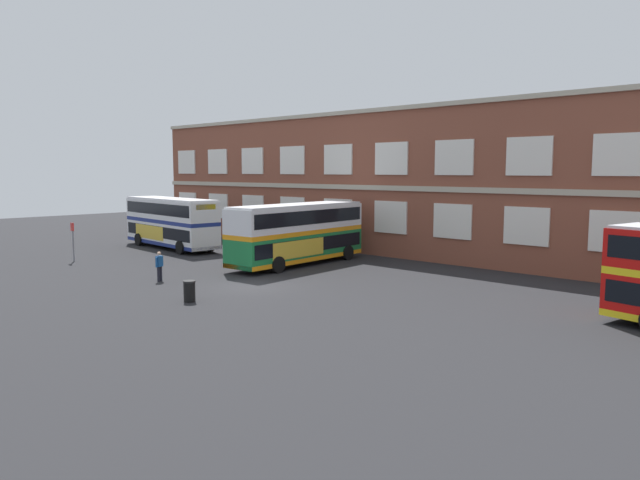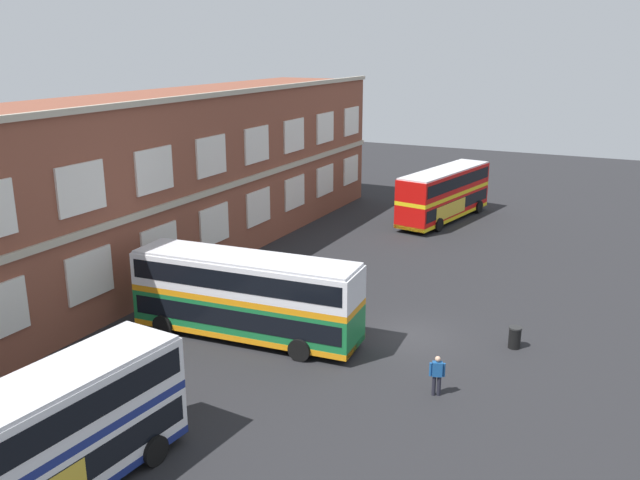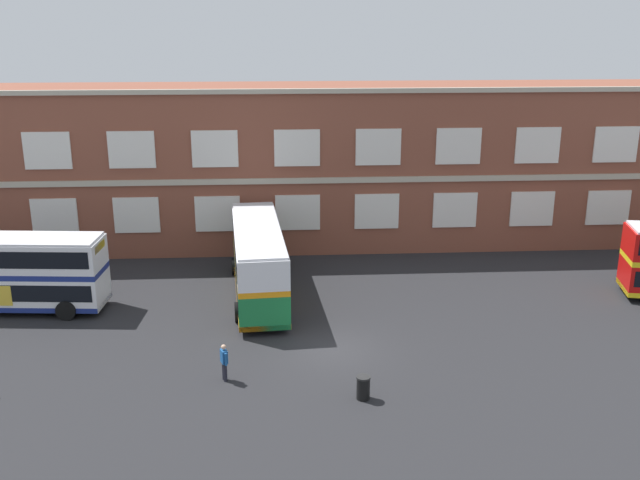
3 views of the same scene
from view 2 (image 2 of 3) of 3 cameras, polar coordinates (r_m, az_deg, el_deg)
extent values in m
plane|color=#232326|center=(33.71, 4.45, -7.42)|extent=(120.00, 120.00, 0.00)
cube|color=brown|center=(39.60, -18.16, 3.40)|extent=(56.32, 8.00, 10.49)
cube|color=#B2A893|center=(36.95, -13.57, 2.54)|extent=(56.32, 0.16, 0.36)
cube|color=#B2A893|center=(36.09, -14.21, 11.22)|extent=(56.32, 0.28, 0.30)
cube|color=silver|center=(33.93, -18.85, -2.81)|extent=(2.87, 0.12, 2.31)
cube|color=silver|center=(37.50, -13.38, -0.57)|extent=(2.87, 0.12, 2.31)
cube|color=silver|center=(41.39, -8.91, 1.27)|extent=(2.87, 0.12, 2.31)
cube|color=silver|center=(45.53, -5.22, 2.78)|extent=(2.87, 0.12, 2.31)
cube|color=silver|center=(49.85, -2.15, 4.03)|extent=(2.87, 0.12, 2.31)
cube|color=silver|center=(54.31, 0.42, 5.06)|extent=(2.87, 0.12, 2.31)
cube|color=silver|center=(58.88, 2.61, 5.93)|extent=(2.87, 0.12, 2.31)
cube|color=silver|center=(32.86, -19.51, 4.13)|extent=(2.87, 0.12, 2.31)
cube|color=silver|center=(36.53, -13.81, 5.74)|extent=(2.87, 0.12, 2.31)
cube|color=silver|center=(40.52, -9.17, 7.01)|extent=(2.87, 0.12, 2.31)
cube|color=silver|center=(44.74, -5.36, 8.01)|extent=(2.87, 0.12, 2.31)
cube|color=silver|center=(49.13, -2.21, 8.81)|extent=(2.87, 0.12, 2.31)
cube|color=silver|center=(53.65, 0.43, 9.46)|extent=(2.87, 0.12, 2.31)
cube|color=silver|center=(58.27, 2.67, 9.99)|extent=(2.87, 0.12, 2.31)
cube|color=black|center=(22.52, -23.63, -17.76)|extent=(10.74, 3.46, 0.90)
cube|color=navy|center=(22.09, -23.88, -16.00)|extent=(11.17, 3.46, 0.30)
cube|color=silver|center=(21.63, -24.17, -13.91)|extent=(11.17, 3.46, 1.55)
cube|color=black|center=(21.60, -24.19, -13.73)|extent=(10.74, 3.46, 0.90)
cube|color=silver|center=(21.25, -24.43, -11.95)|extent=(10.95, 3.34, 0.12)
cube|color=yellow|center=(24.48, -13.78, -8.16)|extent=(0.20, 1.66, 0.40)
cylinder|color=black|center=(24.14, -13.81, -16.87)|extent=(1.06, 0.41, 1.04)
cylinder|color=black|center=(25.79, -18.00, -14.91)|extent=(1.06, 0.41, 1.04)
cube|color=#197038|center=(32.29, -6.23, -6.21)|extent=(3.37, 11.16, 1.75)
cube|color=black|center=(32.21, -6.24, -5.87)|extent=(3.37, 10.72, 0.90)
cube|color=orange|center=(31.92, -6.28, -4.51)|extent=(3.37, 11.16, 0.30)
cube|color=silver|center=(31.60, -6.34, -2.94)|extent=(3.37, 11.16, 1.55)
cube|color=black|center=(31.57, -6.34, -2.81)|extent=(3.37, 10.72, 0.90)
cube|color=orange|center=(32.58, -6.19, -7.41)|extent=(3.39, 11.16, 0.28)
cube|color=silver|center=(31.33, -6.38, -1.50)|extent=(3.25, 10.93, 0.12)
cube|color=gold|center=(32.77, -3.12, -5.63)|extent=(0.39, 4.83, 1.10)
cube|color=yellow|center=(34.30, -14.44, -1.07)|extent=(1.66, 0.18, 0.40)
cylinder|color=black|center=(35.42, -10.75, -5.56)|extent=(0.40, 1.06, 1.04)
cylinder|color=black|center=(33.48, -13.10, -7.03)|extent=(0.40, 1.06, 1.04)
cylinder|color=black|center=(32.33, 0.10, -7.44)|extent=(0.40, 1.06, 1.04)
cylinder|color=black|center=(30.20, -1.73, -9.24)|extent=(0.40, 1.06, 1.04)
cube|color=red|center=(54.24, 10.41, 2.93)|extent=(11.28, 4.51, 1.75)
cube|color=black|center=(54.20, 10.42, 3.14)|extent=(10.85, 4.47, 0.90)
cube|color=yellow|center=(54.02, 10.46, 3.98)|extent=(11.28, 4.51, 0.30)
cube|color=red|center=(53.83, 10.51, 4.95)|extent=(11.28, 4.51, 1.55)
cube|color=black|center=(53.82, 10.52, 5.03)|extent=(10.85, 4.47, 0.90)
cube|color=yellow|center=(54.42, 10.37, 2.17)|extent=(11.28, 4.53, 0.28)
cube|color=silver|center=(53.68, 10.56, 5.82)|extent=(11.05, 4.37, 0.12)
cube|color=gold|center=(52.52, 11.02, 2.55)|extent=(4.76, 0.91, 1.10)
cube|color=yellow|center=(58.64, 12.95, 6.15)|extent=(0.36, 1.64, 0.40)
cylinder|color=black|center=(57.29, 13.24, 2.75)|extent=(1.08, 0.50, 1.04)
cylinder|color=black|center=(58.32, 10.96, 3.12)|extent=(1.08, 0.50, 1.04)
cylinder|color=black|center=(50.99, 9.97, 1.28)|extent=(1.08, 0.50, 1.04)
cylinder|color=black|center=(52.14, 7.48, 1.72)|extent=(1.08, 0.50, 1.04)
cylinder|color=black|center=(27.88, 9.59, -12.01)|extent=(0.21, 0.21, 0.85)
cylinder|color=black|center=(27.90, 10.01, -12.01)|extent=(0.21, 0.21, 0.85)
cube|color=#194C8C|center=(27.56, 9.87, -10.68)|extent=(0.37, 0.46, 0.60)
cylinder|color=#194C8C|center=(27.55, 9.32, -10.73)|extent=(0.14, 0.14, 0.57)
cylinder|color=#194C8C|center=(27.59, 10.42, -10.74)|extent=(0.14, 0.14, 0.57)
sphere|color=tan|center=(27.36, 9.92, -9.86)|extent=(0.22, 0.22, 0.22)
cylinder|color=black|center=(32.64, 16.11, -7.97)|extent=(0.56, 0.56, 0.95)
cylinder|color=black|center=(32.44, 16.19, -7.14)|extent=(0.60, 0.60, 0.08)
camera|label=1|loc=(55.49, 38.32, 5.28)|focal=33.89mm
camera|label=3|loc=(34.49, 68.66, 9.45)|focal=41.37mm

